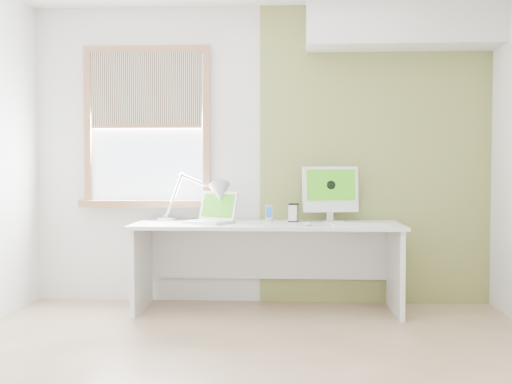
# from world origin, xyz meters

# --- Properties ---
(room) EXTENTS (4.04, 3.54, 2.64)m
(room) POSITION_xyz_m (0.00, 0.00, 1.30)
(room) COLOR #A17E5D
(room) RESTS_ON ground
(accent_wall) EXTENTS (2.00, 0.02, 2.60)m
(accent_wall) POSITION_xyz_m (1.00, 1.74, 1.30)
(accent_wall) COLOR olive
(accent_wall) RESTS_ON room
(soffit) EXTENTS (1.60, 0.40, 0.42)m
(soffit) POSITION_xyz_m (1.20, 1.57, 2.40)
(soffit) COLOR white
(soffit) RESTS_ON room
(window) EXTENTS (1.20, 0.14, 1.42)m
(window) POSITION_xyz_m (-1.00, 1.71, 1.54)
(window) COLOR #946240
(window) RESTS_ON room
(desk) EXTENTS (2.20, 0.70, 0.73)m
(desk) POSITION_xyz_m (0.07, 1.44, 0.53)
(desk) COLOR silver
(desk) RESTS_ON room
(desk_lamp) EXTENTS (0.71, 0.39, 0.42)m
(desk_lamp) POSITION_xyz_m (-0.42, 1.50, 0.95)
(desk_lamp) COLOR silver
(desk_lamp) RESTS_ON desk
(laptop) EXTENTS (0.47, 0.45, 0.26)m
(laptop) POSITION_xyz_m (-0.38, 1.39, 0.79)
(laptop) COLOR silver
(laptop) RESTS_ON desk
(phone_dock) EXTENTS (0.09, 0.09, 0.14)m
(phone_dock) POSITION_xyz_m (0.09, 1.50, 0.77)
(phone_dock) COLOR silver
(phone_dock) RESTS_ON desk
(external_drive) EXTENTS (0.09, 0.13, 0.15)m
(external_drive) POSITION_xyz_m (0.29, 1.54, 0.81)
(external_drive) COLOR silver
(external_drive) RESTS_ON desk
(imac) EXTENTS (0.48, 0.19, 0.47)m
(imac) POSITION_xyz_m (0.61, 1.58, 0.99)
(imac) COLOR silver
(imac) RESTS_ON desk
(keyboard) EXTENTS (0.46, 0.18, 0.02)m
(keyboard) POSITION_xyz_m (0.82, 1.20, 0.74)
(keyboard) COLOR white
(keyboard) RESTS_ON desk
(mouse) EXTENTS (0.09, 0.11, 0.03)m
(mouse) POSITION_xyz_m (0.41, 1.18, 0.74)
(mouse) COLOR white
(mouse) RESTS_ON desk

